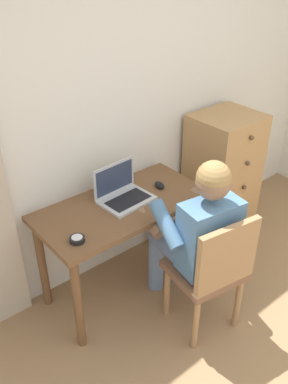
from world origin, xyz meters
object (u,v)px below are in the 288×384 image
at_px(desk, 123,219).
at_px(desk_clock, 77,239).
at_px(chair, 212,269).
at_px(laptop, 123,193).
at_px(computer_mouse, 159,185).
at_px(dresser, 222,176).
at_px(person_seated, 196,230).

bearing_deg(desk, desk_clock, -160.98).
bearing_deg(desk_clock, chair, -37.28).
bearing_deg(desk_clock, laptop, 22.61).
height_order(chair, computer_mouse, chair).
bearing_deg(desk, chair, -72.51).
bearing_deg(laptop, desk, -127.79).
bearing_deg(laptop, desk_clock, -157.39).
distance_m(desk, dresser, 1.09).
distance_m(dresser, desk_clock, 1.55).
distance_m(desk, chair, 0.68).
bearing_deg(computer_mouse, person_seated, -86.82).
relative_size(chair, desk_clock, 9.92).
height_order(dresser, chair, dresser).
bearing_deg(person_seated, dresser, 31.55).
bearing_deg(person_seated, desk, 116.36).
bearing_deg(desk_clock, dresser, 8.32).
distance_m(chair, desk_clock, 0.84).
distance_m(computer_mouse, desk_clock, 0.79).
xyz_separation_m(chair, desk_clock, (-0.64, 0.49, 0.25)).
distance_m(dresser, computer_mouse, 0.79).
height_order(person_seated, desk_clock, person_seated).
relative_size(desk, desk_clock, 12.85).
xyz_separation_m(person_seated, laptop, (-0.19, 0.50, 0.11)).
bearing_deg(person_seated, computer_mouse, 77.26).
distance_m(laptop, desk_clock, 0.51).
height_order(desk, dresser, dresser).
height_order(desk, person_seated, person_seated).
distance_m(person_seated, desk_clock, 0.73).
bearing_deg(laptop, dresser, 1.37).
relative_size(chair, computer_mouse, 8.93).
height_order(dresser, person_seated, person_seated).
relative_size(dresser, computer_mouse, 10.75).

